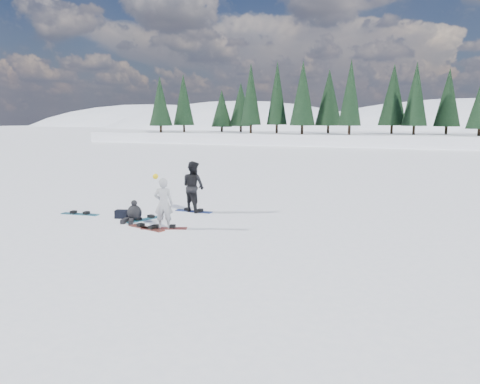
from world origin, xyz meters
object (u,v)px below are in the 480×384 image
(snowboard_loose_b, at_px, (146,228))
(gear_bag, at_px, (122,214))
(snowboarder_man, at_px, (193,187))
(snowboard_loose_c, at_px, (80,214))
(seated_rider, at_px, (134,213))
(snowboard_loose_a, at_px, (145,219))
(snowboarder_woman, at_px, (163,203))

(snowboard_loose_b, bearing_deg, gear_bag, 164.61)
(snowboarder_man, relative_size, snowboard_loose_c, 1.32)
(seated_rider, bearing_deg, snowboarder_man, 41.15)
(snowboard_loose_c, bearing_deg, gear_bag, -5.72)
(seated_rider, distance_m, snowboard_loose_c, 2.60)
(gear_bag, bearing_deg, snowboard_loose_a, 6.27)
(snowboarder_woman, xyz_separation_m, seated_rider, (-1.61, 0.60, -0.57))
(snowboarder_woman, height_order, seated_rider, snowboarder_woman)
(snowboard_loose_b, height_order, snowboard_loose_a, same)
(snowboard_loose_b, distance_m, snowboard_loose_a, 1.41)
(snowboarder_woman, xyz_separation_m, snowboard_loose_b, (-0.57, -0.18, -0.84))
(snowboarder_woman, distance_m, snowboarder_man, 2.98)
(snowboard_loose_b, bearing_deg, snowboard_loose_a, 141.44)
(snowboard_loose_b, distance_m, snowboard_loose_c, 3.76)
(snowboarder_woman, height_order, snowboard_loose_c, snowboarder_woman)
(snowboarder_woman, height_order, gear_bag, snowboarder_woman)
(gear_bag, height_order, snowboard_loose_a, gear_bag)
(snowboarder_man, height_order, snowboard_loose_a, snowboarder_man)
(snowboarder_man, height_order, snowboard_loose_b, snowboarder_man)
(seated_rider, height_order, snowboard_loose_a, seated_rider)
(gear_bag, height_order, snowboard_loose_c, gear_bag)
(snowboard_loose_a, bearing_deg, gear_bag, 115.97)
(snowboarder_woman, distance_m, snowboard_loose_c, 4.35)
(snowboard_loose_b, xyz_separation_m, snowboard_loose_a, (-0.83, 1.14, 0.00))
(snowboarder_man, distance_m, seated_rider, 2.69)
(snowboarder_woman, bearing_deg, snowboarder_man, -101.19)
(snowboarder_woman, distance_m, snowboard_loose_b, 1.03)
(seated_rider, bearing_deg, snowboard_loose_c, 153.02)
(snowboarder_woman, height_order, snowboard_loose_b, snowboarder_woman)
(snowboard_loose_a, bearing_deg, snowboarder_man, -5.47)
(seated_rider, xyz_separation_m, snowboard_loose_a, (0.22, 0.35, -0.27))
(snowboarder_man, xyz_separation_m, snowboard_loose_b, (-0.10, -3.12, -0.98))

